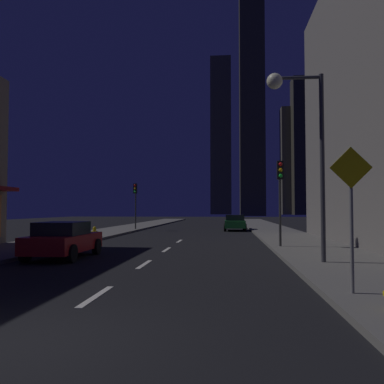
{
  "coord_description": "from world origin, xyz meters",
  "views": [
    {
      "loc": [
        2.93,
        -5.66,
        1.95
      ],
      "look_at": [
        0.0,
        27.55,
        3.39
      ],
      "focal_mm": 37.63,
      "sensor_mm": 36.0,
      "label": 1
    }
  ],
  "objects_px": {
    "fire_hydrant_far_left": "(94,232)",
    "traffic_light_near_right": "(280,184)",
    "pedestrian_crossing_sign": "(351,206)",
    "car_parked_near": "(64,240)",
    "car_parked_far": "(235,223)",
    "street_lamp_right": "(298,120)",
    "traffic_light_far_left": "(135,196)"
  },
  "relations": [
    {
      "from": "fire_hydrant_far_left",
      "to": "traffic_light_near_right",
      "type": "bearing_deg",
      "value": -28.92
    },
    {
      "from": "pedestrian_crossing_sign",
      "to": "car_parked_near",
      "type": "bearing_deg",
      "value": 144.14
    },
    {
      "from": "car_parked_far",
      "to": "street_lamp_right",
      "type": "relative_size",
      "value": 0.64
    },
    {
      "from": "traffic_light_near_right",
      "to": "pedestrian_crossing_sign",
      "type": "xyz_separation_m",
      "value": [
        0.1,
        -10.91,
        -1.18
      ]
    },
    {
      "from": "traffic_light_near_right",
      "to": "traffic_light_far_left",
      "type": "height_order",
      "value": "same"
    },
    {
      "from": "street_lamp_right",
      "to": "pedestrian_crossing_sign",
      "type": "xyz_separation_m",
      "value": [
        0.22,
        -5.19,
        -3.05
      ]
    },
    {
      "from": "car_parked_far",
      "to": "street_lamp_right",
      "type": "distance_m",
      "value": 23.25
    },
    {
      "from": "car_parked_near",
      "to": "traffic_light_near_right",
      "type": "height_order",
      "value": "traffic_light_near_right"
    },
    {
      "from": "traffic_light_near_right",
      "to": "pedestrian_crossing_sign",
      "type": "relative_size",
      "value": 1.33
    },
    {
      "from": "street_lamp_right",
      "to": "fire_hydrant_far_left",
      "type": "bearing_deg",
      "value": 133.18
    },
    {
      "from": "fire_hydrant_far_left",
      "to": "traffic_light_far_left",
      "type": "height_order",
      "value": "traffic_light_far_left"
    },
    {
      "from": "car_parked_near",
      "to": "street_lamp_right",
      "type": "distance_m",
      "value": 10.07
    },
    {
      "from": "car_parked_far",
      "to": "street_lamp_right",
      "type": "xyz_separation_m",
      "value": [
        1.78,
        -22.77,
        4.33
      ]
    },
    {
      "from": "car_parked_near",
      "to": "fire_hydrant_far_left",
      "type": "bearing_deg",
      "value": 102.29
    },
    {
      "from": "fire_hydrant_far_left",
      "to": "traffic_light_near_right",
      "type": "xyz_separation_m",
      "value": [
        11.4,
        -6.3,
        2.74
      ]
    },
    {
      "from": "street_lamp_right",
      "to": "pedestrian_crossing_sign",
      "type": "relative_size",
      "value": 2.09
    },
    {
      "from": "fire_hydrant_far_left",
      "to": "pedestrian_crossing_sign",
      "type": "height_order",
      "value": "pedestrian_crossing_sign"
    },
    {
      "from": "fire_hydrant_far_left",
      "to": "traffic_light_far_left",
      "type": "xyz_separation_m",
      "value": [
        0.4,
        10.12,
        2.74
      ]
    },
    {
      "from": "traffic_light_far_left",
      "to": "fire_hydrant_far_left",
      "type": "bearing_deg",
      "value": -92.26
    },
    {
      "from": "fire_hydrant_far_left",
      "to": "pedestrian_crossing_sign",
      "type": "distance_m",
      "value": 20.76
    },
    {
      "from": "street_lamp_right",
      "to": "traffic_light_far_left",
      "type": "bearing_deg",
      "value": 116.17
    },
    {
      "from": "fire_hydrant_far_left",
      "to": "street_lamp_right",
      "type": "relative_size",
      "value": 0.1
    },
    {
      "from": "traffic_light_far_left",
      "to": "street_lamp_right",
      "type": "distance_m",
      "value": 24.74
    },
    {
      "from": "traffic_light_near_right",
      "to": "traffic_light_far_left",
      "type": "xyz_separation_m",
      "value": [
        -11.0,
        16.42,
        0.0
      ]
    },
    {
      "from": "car_parked_near",
      "to": "car_parked_far",
      "type": "height_order",
      "value": "same"
    },
    {
      "from": "car_parked_far",
      "to": "traffic_light_far_left",
      "type": "xyz_separation_m",
      "value": [
        -9.1,
        -0.63,
        2.45
      ]
    },
    {
      "from": "traffic_light_far_left",
      "to": "street_lamp_right",
      "type": "bearing_deg",
      "value": -63.83
    },
    {
      "from": "street_lamp_right",
      "to": "traffic_light_near_right",
      "type": "bearing_deg",
      "value": 88.8
    },
    {
      "from": "fire_hydrant_far_left",
      "to": "car_parked_near",
      "type": "bearing_deg",
      "value": -77.71
    },
    {
      "from": "car_parked_far",
      "to": "traffic_light_far_left",
      "type": "bearing_deg",
      "value": -176.04
    },
    {
      "from": "car_parked_near",
      "to": "traffic_light_far_left",
      "type": "relative_size",
      "value": 1.01
    },
    {
      "from": "car_parked_far",
      "to": "traffic_light_far_left",
      "type": "height_order",
      "value": "traffic_light_far_left"
    }
  ]
}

